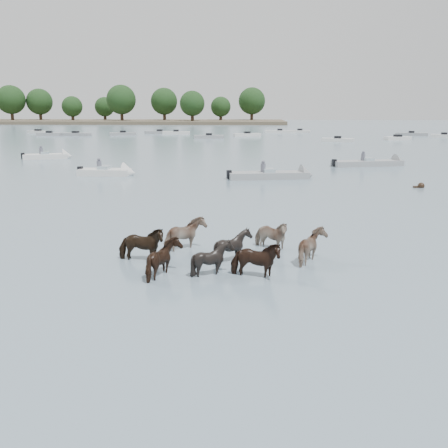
{
  "coord_description": "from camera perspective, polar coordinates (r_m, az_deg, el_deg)",
  "views": [
    {
      "loc": [
        -1.23,
        -14.03,
        5.05
      ],
      "look_at": [
        -2.06,
        2.75,
        1.1
      ],
      "focal_mm": 39.77,
      "sensor_mm": 36.0,
      "label": 1
    }
  ],
  "objects": [
    {
      "name": "motorboat_a",
      "position": [
        39.02,
        -12.59,
        5.82
      ],
      "size": [
        4.51,
        1.78,
        1.92
      ],
      "rotation": [
        0.0,
        0.0,
        -0.04
      ],
      "color": "silver",
      "rests_on": "ground"
    },
    {
      "name": "motorboat_b",
      "position": [
        36.69,
        6.38,
        5.6
      ],
      "size": [
        6.51,
        2.67,
        1.92
      ],
      "rotation": [
        0.0,
        0.0,
        0.18
      ],
      "color": "gray",
      "rests_on": "ground"
    },
    {
      "name": "treeline",
      "position": [
        179.24,
        -19.86,
        13.02
      ],
      "size": [
        146.16,
        20.89,
        12.29
      ],
      "color": "#382619",
      "rests_on": "ground"
    },
    {
      "name": "motorboat_c",
      "position": [
        46.54,
        17.06,
        6.71
      ],
      "size": [
        6.95,
        3.23,
        1.92
      ],
      "rotation": [
        0.0,
        0.0,
        0.25
      ],
      "color": "gray",
      "rests_on": "ground"
    },
    {
      "name": "shoreline",
      "position": [
        177.92,
        -20.27,
        10.97
      ],
      "size": [
        160.0,
        30.0,
        1.0
      ],
      "primitive_type": "cube",
      "color": "#4C4233",
      "rests_on": "ground"
    },
    {
      "name": "distant_flotilla",
      "position": [
        92.24,
        3.94,
        10.23
      ],
      "size": [
        106.41,
        29.52,
        0.93
      ],
      "color": "silver",
      "rests_on": "ground"
    },
    {
      "name": "pony_herd",
      "position": [
        16.47,
        -0.39,
        -2.93
      ],
      "size": [
        7.16,
        4.66,
        1.37
      ],
      "color": "black",
      "rests_on": "ground"
    },
    {
      "name": "ground",
      "position": [
        14.96,
        7.44,
        -6.62
      ],
      "size": [
        400.0,
        400.0,
        0.0
      ],
      "primitive_type": "plane",
      "color": "slate",
      "rests_on": "ground"
    },
    {
      "name": "swimming_pony",
      "position": [
        34.55,
        21.64,
        4.07
      ],
      "size": [
        0.72,
        0.44,
        0.44
      ],
      "color": "black",
      "rests_on": "ground"
    },
    {
      "name": "motorboat_f",
      "position": [
        53.79,
        -19.07,
        7.38
      ],
      "size": [
        4.96,
        3.15,
        1.92
      ],
      "rotation": [
        0.0,
        0.0,
        0.36
      ],
      "color": "silver",
      "rests_on": "ground"
    }
  ]
}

